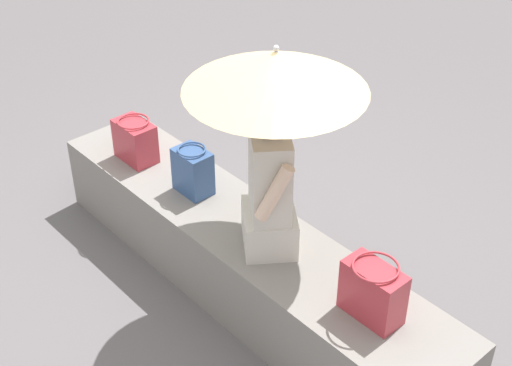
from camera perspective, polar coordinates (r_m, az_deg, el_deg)
ground_plane at (r=4.56m, az=-0.93°, el=-8.25°), size 14.00×14.00×0.00m
stone_bench at (r=4.39m, az=-0.96°, el=-5.86°), size 2.96×0.58×0.50m
person_seated at (r=3.87m, az=1.08°, el=-0.22°), size 0.50×0.44×0.90m
parasol at (r=3.64m, az=1.53°, el=8.60°), size 0.94×0.94×1.14m
handbag_black at (r=3.64m, az=9.02°, el=-8.20°), size 0.31×0.23×0.31m
tote_bag_canvas at (r=4.44m, az=-4.84°, el=0.96°), size 0.23×0.17×0.30m
shoulder_bag_spare at (r=4.80m, az=-9.28°, el=3.25°), size 0.28×0.20×0.29m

